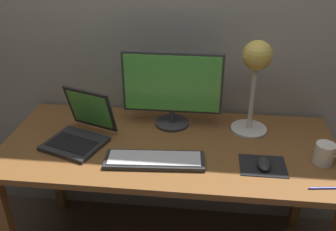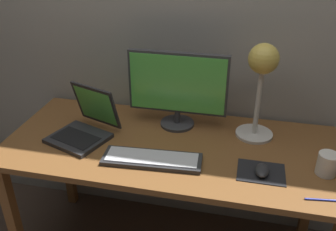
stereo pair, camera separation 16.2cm
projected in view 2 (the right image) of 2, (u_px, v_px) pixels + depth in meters
The scene contains 10 objects.
back_wall at pixel (188, 8), 1.83m from camera, with size 4.80×0.06×2.60m, color #9E998E.
desk at pixel (171, 158), 1.79m from camera, with size 1.60×0.70×0.74m.
monitor at pixel (178, 87), 1.81m from camera, with size 0.50×0.18×0.39m.
keyboard_main at pixel (152, 159), 1.62m from camera, with size 0.45×0.17×0.03m.
laptop at pixel (87, 122), 1.80m from camera, with size 0.34×0.36×0.24m.
desk_lamp at pixel (262, 73), 1.67m from camera, with size 0.18×0.18×0.47m.
mousepad at pixel (261, 172), 1.55m from camera, with size 0.20×0.16×0.00m, color black.
mouse at pixel (262, 170), 1.53m from camera, with size 0.06×0.10×0.03m, color #28282B.
coffee_mug at pixel (328, 164), 1.52m from camera, with size 0.12×0.08×0.10m.
pen at pixel (323, 200), 1.40m from camera, with size 0.01×0.01×0.14m, color #2633A5.
Camera 2 is at (0.31, -1.45, 1.69)m, focal length 39.11 mm.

